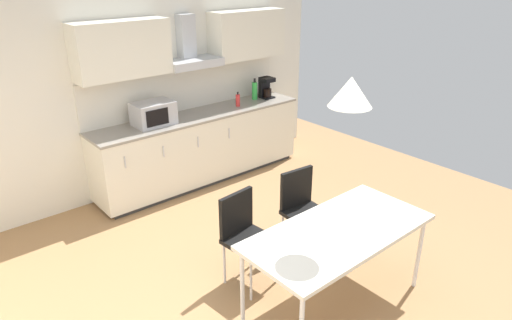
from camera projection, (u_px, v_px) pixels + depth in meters
name	position (u px, v px, depth m)	size (l,w,h in m)	color
ground_plane	(278.00, 300.00, 4.04)	(7.58, 8.37, 0.02)	#9E754C
wall_back	(120.00, 94.00, 5.51)	(6.06, 0.10, 2.57)	silver
kitchen_counter	(201.00, 147.00, 6.13)	(2.95, 0.62, 0.93)	#333333
backsplash_tile	(186.00, 89.00, 6.03)	(2.93, 0.02, 0.55)	silver
upper_wall_cabinets	(190.00, 42.00, 5.67)	(2.93, 0.40, 0.63)	silver
microwave	(153.00, 113.00, 5.49)	(0.48, 0.35, 0.28)	#ADADB2
coffee_maker	(266.00, 87.00, 6.60)	(0.18, 0.19, 0.30)	black
bottle_red	(238.00, 100.00, 6.23)	(0.06, 0.06, 0.20)	red
bottle_green	(255.00, 91.00, 6.52)	(0.08, 0.08, 0.30)	green
dining_table	(339.00, 235.00, 3.71)	(1.62, 0.77, 0.75)	silver
chair_far_left	(244.00, 230.00, 4.09)	(0.44, 0.44, 0.87)	black
chair_far_right	(302.00, 204.00, 4.53)	(0.44, 0.44, 0.87)	black
pendant_lamp	(351.00, 92.00, 3.24)	(0.32, 0.32, 0.22)	silver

